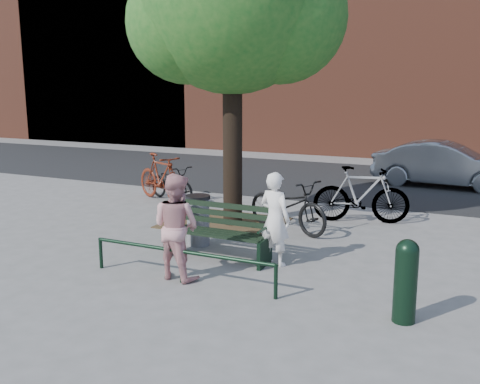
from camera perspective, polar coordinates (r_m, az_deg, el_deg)
The scene contains 16 objects.
ground at distance 9.11m, azimuth -2.29°, elevation -7.16°, with size 90.00×90.00×0.00m, color gray.
dirt_pit at distance 11.43m, azimuth -1.68°, elevation -3.29°, with size 2.40×2.00×0.02m, color brown.
road at distance 16.90m, azimuth 11.06°, elevation 1.26°, with size 40.00×7.00×0.01m, color black.
townhouse_row at distance 24.22m, azimuth 16.67°, elevation 18.81°, with size 45.00×4.00×14.00m.
park_bench at distance 9.04m, azimuth -2.08°, elevation -4.14°, with size 1.74×0.54×0.97m.
guard_railing at distance 7.99m, azimuth -6.29°, elevation -6.84°, with size 3.06×0.06×0.51m.
street_tree at distance 11.06m, azimuth -0.58°, elevation 19.28°, with size 4.20×3.80×6.50m.
person_left at distance 8.65m, azimuth 3.73°, elevation -2.88°, with size 0.56×0.37×1.54m, color white.
person_right at distance 8.09m, azimuth -6.84°, elevation -3.66°, with size 0.78×0.61×1.61m, color #D08F8F.
bollard at distance 6.92m, azimuth 17.27°, elevation -8.76°, with size 0.28×0.28×1.06m.
litter_bin at distance 9.82m, azimuth -4.47°, elevation -2.97°, with size 0.45×0.45×0.93m.
bicycle_a at distance 13.71m, azimuth -7.29°, elevation 0.97°, with size 0.60×1.72×0.91m, color black.
bicycle_b at distance 13.66m, azimuth -8.41°, elevation 1.53°, with size 0.57×2.00×1.20m, color #5B1C0D.
bicycle_c at distance 10.76m, azimuth 5.08°, elevation -1.37°, with size 0.71×2.04×1.07m, color black.
bicycle_d at distance 11.65m, azimuth 12.80°, elevation -0.28°, with size 0.57×2.02×1.21m, color gray.
parked_car at distance 16.52m, azimuth 21.01°, elevation 2.76°, with size 1.38×3.96×1.31m, color gray.
Camera 1 is at (3.99, -7.67, 2.87)m, focal length 40.00 mm.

